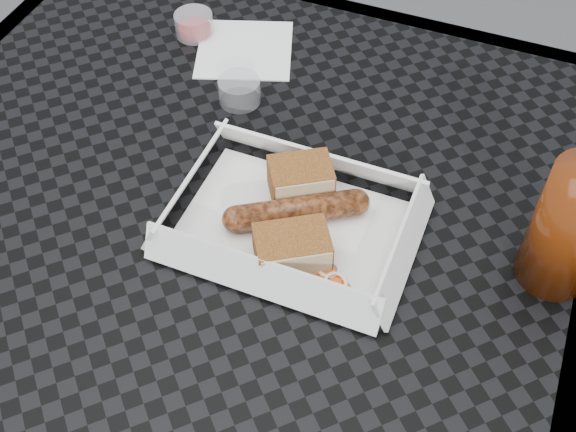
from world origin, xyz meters
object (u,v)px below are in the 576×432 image
(bratwurst, at_px, (297,211))
(drink_glass, at_px, (571,228))
(patio_table, at_px, (217,243))
(food_tray, at_px, (292,226))

(bratwurst, xyz_separation_m, drink_glass, (0.25, 0.03, 0.05))
(patio_table, xyz_separation_m, drink_glass, (0.35, 0.04, 0.15))
(food_tray, distance_m, bratwurst, 0.02)
(food_tray, bearing_deg, drink_glass, 9.30)
(food_tray, distance_m, drink_glass, 0.27)
(patio_table, distance_m, drink_glass, 0.38)
(bratwurst, distance_m, drink_glass, 0.26)
(food_tray, height_order, bratwurst, bratwurst)
(patio_table, bearing_deg, bratwurst, 3.32)
(patio_table, distance_m, bratwurst, 0.13)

